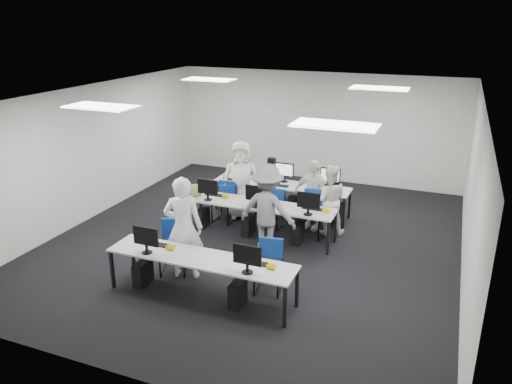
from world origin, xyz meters
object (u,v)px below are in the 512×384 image
at_px(student_3, 313,195).
at_px(chair_7, 319,219).
at_px(student_2, 241,180).
at_px(chair_1, 269,275).
at_px(desk_front, 201,260).
at_px(chair_6, 277,212).
at_px(chair_0, 174,256).
at_px(chair_2, 224,209).
at_px(chair_5, 228,206).
at_px(desk_mid, 259,206).
at_px(chair_3, 274,215).
at_px(photographer, 267,210).
at_px(chair_4, 312,222).
at_px(student_1, 329,200).
at_px(student_0, 184,228).

bearing_deg(student_3, chair_7, -2.08).
bearing_deg(student_2, chair_1, -80.65).
height_order(desk_front, chair_6, chair_6).
height_order(chair_0, student_2, student_2).
bearing_deg(student_2, chair_6, -24.79).
height_order(chair_2, chair_5, chair_2).
distance_m(desk_mid, chair_6, 0.91).
distance_m(desk_mid, chair_5, 1.35).
distance_m(desk_front, student_3, 3.56).
bearing_deg(chair_2, chair_3, 7.08).
bearing_deg(student_2, student_3, -22.61).
bearing_deg(chair_5, photographer, -62.49).
distance_m(chair_4, chair_6, 0.98).
height_order(desk_mid, chair_5, chair_5).
bearing_deg(chair_0, chair_3, 47.79).
relative_size(chair_5, student_2, 0.47).
distance_m(chair_2, student_2, 0.76).
relative_size(chair_5, student_1, 0.55).
bearing_deg(chair_6, desk_mid, -106.37).
height_order(chair_4, student_3, student_3).
relative_size(desk_mid, student_3, 2.05).
xyz_separation_m(chair_2, chair_7, (2.14, 0.29, -0.01)).
bearing_deg(chair_2, photographer, -36.43).
relative_size(chair_4, student_1, 0.64).
distance_m(chair_1, chair_3, 2.74).
height_order(chair_6, student_1, student_1).
height_order(chair_1, student_1, student_1).
bearing_deg(chair_4, desk_mid, -157.78).
xyz_separation_m(chair_0, chair_1, (1.83, 0.02, -0.02)).
bearing_deg(chair_0, desk_mid, 44.34).
bearing_deg(chair_3, chair_4, -4.61).
bearing_deg(student_0, chair_4, -139.75).
height_order(desk_mid, chair_0, chair_0).
relative_size(chair_0, student_0, 0.51).
bearing_deg(chair_2, desk_front, -70.73).
bearing_deg(chair_4, chair_5, 170.51).
bearing_deg(student_3, desk_mid, -121.78).
relative_size(desk_front, student_1, 2.11).
height_order(chair_5, student_0, student_0).
bearing_deg(student_0, desk_front, 121.80).
xyz_separation_m(chair_5, chair_6, (1.16, 0.08, 0.01)).
bearing_deg(student_3, chair_4, -59.66).
height_order(chair_1, chair_7, chair_1).
distance_m(desk_front, chair_4, 3.23).
xyz_separation_m(desk_mid, student_2, (-0.79, 0.85, 0.22)).
relative_size(chair_4, chair_7, 1.14).
bearing_deg(desk_front, chair_3, 88.37).
bearing_deg(chair_6, chair_3, -102.08).
height_order(chair_5, chair_6, chair_6).
distance_m(desk_front, chair_7, 3.58).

